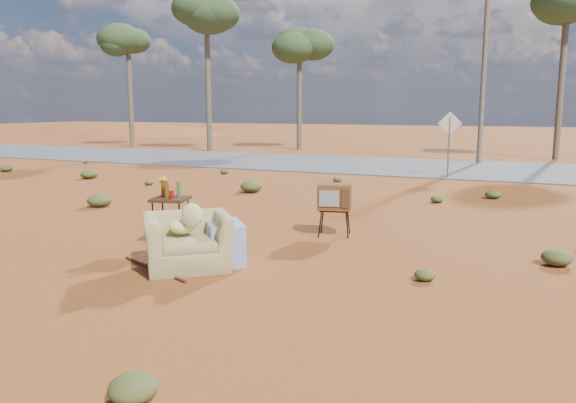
% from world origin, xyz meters
% --- Properties ---
extents(ground, '(140.00, 140.00, 0.00)m').
position_xyz_m(ground, '(0.00, 0.00, 0.00)').
color(ground, brown).
rests_on(ground, ground).
extents(highway, '(140.00, 7.00, 0.04)m').
position_xyz_m(highway, '(0.00, 15.00, 0.02)').
color(highway, '#565659').
rests_on(highway, ground).
extents(dirt_mound, '(26.00, 18.00, 2.00)m').
position_xyz_m(dirt_mound, '(-30.00, 34.00, 0.00)').
color(dirt_mound, brown).
rests_on(dirt_mound, ground).
extents(armchair, '(1.53, 1.59, 1.06)m').
position_xyz_m(armchair, '(-0.34, -0.40, 0.49)').
color(armchair, '#958651').
rests_on(armchair, ground).
extents(tv_unit, '(0.68, 0.60, 0.95)m').
position_xyz_m(tv_unit, '(0.85, 2.35, 0.71)').
color(tv_unit, black).
rests_on(tv_unit, ground).
extents(side_table, '(0.70, 0.70, 1.13)m').
position_xyz_m(side_table, '(-1.47, 0.57, 0.84)').
color(side_table, '#342013').
rests_on(side_table, ground).
extents(rusty_bar, '(1.53, 0.70, 0.04)m').
position_xyz_m(rusty_bar, '(-0.79, -0.79, 0.02)').
color(rusty_bar, '#4D2614').
rests_on(rusty_bar, ground).
extents(road_sign, '(0.78, 0.06, 2.19)m').
position_xyz_m(road_sign, '(1.50, 12.00, 1.50)').
color(road_sign, brown).
rests_on(road_sign, ground).
extents(eucalyptus_far_left, '(3.20, 3.20, 7.10)m').
position_xyz_m(eucalyptus_far_left, '(-18.00, 20.00, 5.94)').
color(eucalyptus_far_left, brown).
rests_on(eucalyptus_far_left, ground).
extents(eucalyptus_left, '(3.20, 3.20, 8.10)m').
position_xyz_m(eucalyptus_left, '(-12.00, 19.00, 6.92)').
color(eucalyptus_left, brown).
rests_on(eucalyptus_left, ground).
extents(eucalyptus_near_left, '(3.20, 3.20, 6.60)m').
position_xyz_m(eucalyptus_near_left, '(-8.00, 22.00, 5.45)').
color(eucalyptus_near_left, brown).
rests_on(eucalyptus_near_left, ground).
extents(eucalyptus_center, '(3.20, 3.20, 7.60)m').
position_xyz_m(eucalyptus_center, '(5.00, 21.00, 6.43)').
color(eucalyptus_center, brown).
rests_on(eucalyptus_center, ground).
extents(utility_pole_center, '(1.40, 0.20, 8.00)m').
position_xyz_m(utility_pole_center, '(2.00, 17.50, 4.15)').
color(utility_pole_center, brown).
rests_on(utility_pole_center, ground).
extents(scrub_patch, '(17.49, 8.07, 0.33)m').
position_xyz_m(scrub_patch, '(-0.82, 4.41, 0.14)').
color(scrub_patch, '#454A20').
rests_on(scrub_patch, ground).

